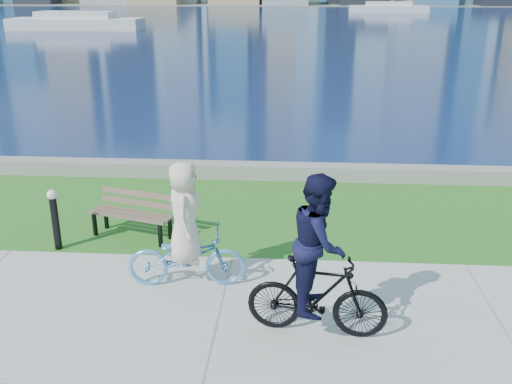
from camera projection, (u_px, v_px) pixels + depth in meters
ground at (219, 313)px, 8.33m from camera, size 320.00×320.00×0.00m
concrete_path at (219, 312)px, 8.33m from camera, size 80.00×3.50×0.02m
seawall at (251, 171)px, 14.08m from camera, size 90.00×0.50×0.35m
bay_water at (289, 19)px, 75.75m from camera, size 320.00×131.00×0.01m
far_shore at (292, 4)px, 130.04m from camera, size 320.00×30.00×0.12m
ferry_near at (76, 22)px, 58.20m from camera, size 13.40×3.83×1.82m
ferry_far at (388, 8)px, 92.54m from camera, size 12.50×3.57×1.70m
park_bench at (134, 210)px, 10.72m from camera, size 1.71×1.00×0.84m
bollard_lamp at (55, 215)px, 10.13m from camera, size 0.18×0.18×1.14m
cyclist_woman at (186, 241)px, 8.83m from camera, size 0.81×1.89×2.04m
cyclist_man at (318, 270)px, 7.50m from camera, size 0.80×1.95×2.30m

